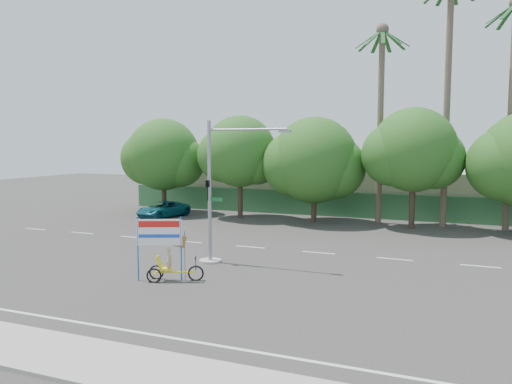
% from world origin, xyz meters
% --- Properties ---
extents(ground, '(120.00, 120.00, 0.00)m').
position_xyz_m(ground, '(0.00, 0.00, 0.00)').
color(ground, '#33302D').
rests_on(ground, ground).
extents(sidewalk_near, '(50.00, 2.40, 0.12)m').
position_xyz_m(sidewalk_near, '(0.00, -7.50, 0.06)').
color(sidewalk_near, gray).
rests_on(sidewalk_near, ground).
extents(fence, '(38.00, 0.08, 2.00)m').
position_xyz_m(fence, '(0.00, 21.50, 1.00)').
color(fence, '#336B3D').
rests_on(fence, ground).
extents(building_left, '(12.00, 8.00, 4.00)m').
position_xyz_m(building_left, '(-10.00, 26.00, 2.00)').
color(building_left, beige).
rests_on(building_left, ground).
extents(building_right, '(14.00, 8.00, 3.60)m').
position_xyz_m(building_right, '(8.00, 26.00, 1.80)').
color(building_right, beige).
rests_on(building_right, ground).
extents(tree_far_left, '(7.14, 6.00, 7.96)m').
position_xyz_m(tree_far_left, '(-14.05, 18.00, 4.76)').
color(tree_far_left, '#473828').
rests_on(tree_far_left, ground).
extents(tree_left, '(6.66, 5.60, 8.07)m').
position_xyz_m(tree_left, '(-7.05, 18.00, 5.06)').
color(tree_left, '#473828').
rests_on(tree_left, ground).
extents(tree_center, '(7.62, 6.40, 7.85)m').
position_xyz_m(tree_center, '(-1.05, 18.00, 4.47)').
color(tree_center, '#473828').
rests_on(tree_center, ground).
extents(tree_right, '(6.90, 5.80, 8.36)m').
position_xyz_m(tree_right, '(5.95, 18.00, 5.24)').
color(tree_right, '#473828').
rests_on(tree_right, ground).
extents(palm_tall, '(3.73, 3.79, 17.45)m').
position_xyz_m(palm_tall, '(8.00, 19.50, 10.46)').
color(palm_tall, '#70604C').
rests_on(palm_tall, ground).
extents(palm_mid, '(3.73, 3.79, 15.45)m').
position_xyz_m(palm_mid, '(12.00, 19.50, 9.40)').
color(palm_mid, '#70604C').
rests_on(palm_mid, ground).
extents(palm_short, '(3.73, 3.79, 14.45)m').
position_xyz_m(palm_short, '(3.50, 19.50, 8.86)').
color(palm_short, '#70604C').
rests_on(palm_short, ground).
extents(traffic_signal, '(4.72, 1.10, 7.00)m').
position_xyz_m(traffic_signal, '(-2.20, 3.98, 2.92)').
color(traffic_signal, gray).
rests_on(traffic_signal, ground).
extents(trike_billboard, '(2.67, 1.32, 2.81)m').
position_xyz_m(trike_billboard, '(-2.69, 0.24, 1.13)').
color(trike_billboard, black).
rests_on(trike_billboard, ground).
extents(pickup_truck, '(3.19, 4.95, 1.27)m').
position_xyz_m(pickup_truck, '(-12.87, 16.04, 0.63)').
color(pickup_truck, '#0D505E').
rests_on(pickup_truck, ground).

